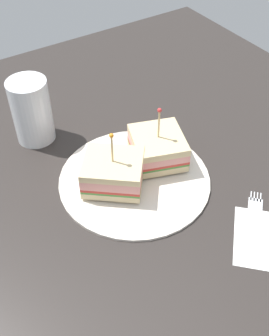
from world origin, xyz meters
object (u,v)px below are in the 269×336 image
napkin (268,240)px  fork (255,215)px  plate (134,179)px  sandwich_half_back (158,147)px  sandwich_half_front (113,172)px  drink_glass (32,114)px

napkin → fork: 4.64cm
napkin → fork: size_ratio=1.07×
plate → sandwich_half_back: sandwich_half_back is taller
sandwich_half_back → napkin: size_ratio=1.04×
napkin → sandwich_half_front: bearing=-147.8°
napkin → drink_glass: bearing=-154.7°
drink_glass → napkin: size_ratio=1.10×
sandwich_half_back → sandwich_half_front: bearing=-83.1°
plate → fork: plate is taller
sandwich_half_front → napkin: (21.20, 13.33, -3.22)cm
sandwich_half_front → drink_glass: drink_glass is taller
sandwich_half_front → fork: sandwich_half_front is taller
plate → drink_glass: bearing=-154.7°
sandwich_half_back → drink_glass: drink_glass is taller
fork → sandwich_half_front: bearing=-138.4°
napkin → plate: bearing=-154.6°
sandwich_half_front → fork: 22.75cm
plate → drink_glass: 21.79cm
plate → fork: 19.81cm
plate → napkin: bearing=25.4°
sandwich_half_front → sandwich_half_back: bearing=96.9°
sandwich_half_front → drink_glass: size_ratio=1.03×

